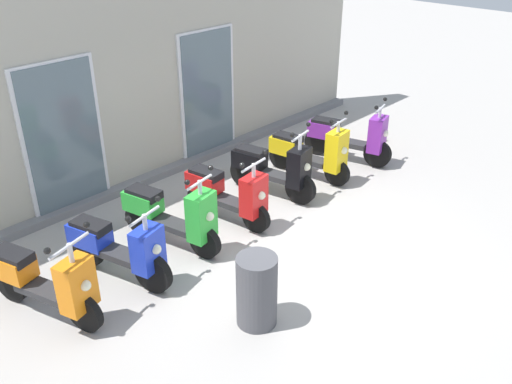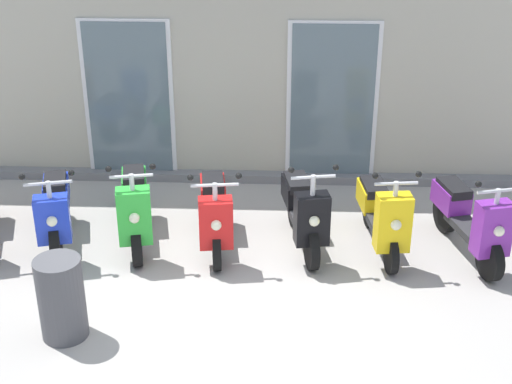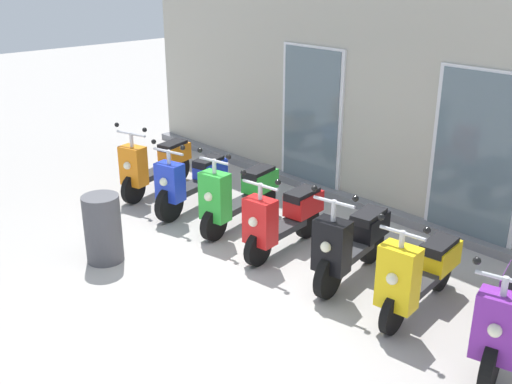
{
  "view_description": "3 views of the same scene",
  "coord_description": "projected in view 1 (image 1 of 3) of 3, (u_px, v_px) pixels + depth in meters",
  "views": [
    {
      "loc": [
        -4.9,
        -3.96,
        4.22
      ],
      "look_at": [
        0.04,
        0.67,
        0.62
      ],
      "focal_mm": 38.74,
      "sensor_mm": 36.0,
      "label": 1
    },
    {
      "loc": [
        0.77,
        -6.63,
        4.5
      ],
      "look_at": [
        0.45,
        1.01,
        0.8
      ],
      "focal_mm": 52.16,
      "sensor_mm": 36.0,
      "label": 2
    },
    {
      "loc": [
        4.85,
        -3.84,
        3.51
      ],
      "look_at": [
        -0.3,
        0.9,
        0.81
      ],
      "focal_mm": 42.18,
      "sensor_mm": 36.0,
      "label": 3
    }
  ],
  "objects": [
    {
      "name": "ground_plane",
      "position": [
        290.0,
        249.0,
        7.53
      ],
      "size": [
        40.0,
        40.0,
        0.0
      ],
      "primitive_type": "plane",
      "color": "#A8A39E"
    },
    {
      "name": "storefront_facade",
      "position": [
        132.0,
        66.0,
        8.62
      ],
      "size": [
        10.86,
        0.5,
        3.94
      ],
      "color": "#B2AD9E",
      "rests_on": "ground_plane"
    },
    {
      "name": "scooter_orange",
      "position": [
        44.0,
        280.0,
        6.11
      ],
      "size": [
        0.79,
        1.56,
        1.23
      ],
      "color": "black",
      "rests_on": "ground_plane"
    },
    {
      "name": "scooter_blue",
      "position": [
        117.0,
        247.0,
        6.75
      ],
      "size": [
        0.73,
        1.57,
        1.17
      ],
      "color": "black",
      "rests_on": "ground_plane"
    },
    {
      "name": "scooter_green",
      "position": [
        172.0,
        215.0,
        7.4
      ],
      "size": [
        0.66,
        1.59,
        1.24
      ],
      "color": "black",
      "rests_on": "ground_plane"
    },
    {
      "name": "scooter_red",
      "position": [
        228.0,
        193.0,
        7.97
      ],
      "size": [
        0.6,
        1.48,
        1.17
      ],
      "color": "black",
      "rests_on": "ground_plane"
    },
    {
      "name": "scooter_black",
      "position": [
        273.0,
        168.0,
        8.68
      ],
      "size": [
        0.64,
        1.54,
        1.26
      ],
      "color": "black",
      "rests_on": "ground_plane"
    },
    {
      "name": "scooter_yellow",
      "position": [
        311.0,
        152.0,
        9.26
      ],
      "size": [
        0.57,
        1.56,
        1.23
      ],
      "color": "black",
      "rests_on": "ground_plane"
    },
    {
      "name": "scooter_purple",
      "position": [
        349.0,
        136.0,
        9.85
      ],
      "size": [
        0.73,
        1.61,
        1.21
      ],
      "color": "black",
      "rests_on": "ground_plane"
    },
    {
      "name": "trash_bin",
      "position": [
        257.0,
        291.0,
        6.04
      ],
      "size": [
        0.46,
        0.46,
        0.86
      ],
      "primitive_type": "cylinder",
      "color": "#4C4C51",
      "rests_on": "ground_plane"
    },
    {
      "name": "traffic_cone",
      "position": [
        378.0,
        129.0,
        10.74
      ],
      "size": [
        0.32,
        0.32,
        0.52
      ],
      "primitive_type": "cone",
      "color": "orange",
      "rests_on": "ground_plane"
    }
  ]
}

